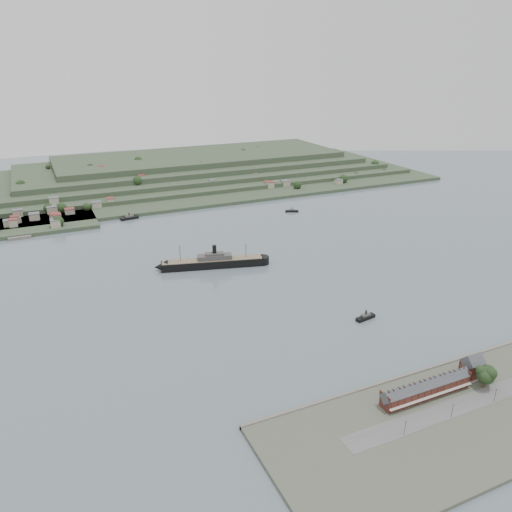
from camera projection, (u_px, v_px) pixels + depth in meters
name	position (u px, v px, depth m)	size (l,w,h in m)	color
ground	(292.00, 279.00, 415.24)	(1400.00, 1400.00, 0.00)	slate
near_shore	(465.00, 413.00, 256.99)	(220.00, 80.00, 2.60)	#4C5142
terrace_row	(426.00, 388.00, 266.81)	(55.60, 9.80, 11.07)	#472119
gabled_building	(472.00, 366.00, 284.22)	(10.40, 10.18, 14.09)	#472119
far_peninsula	(185.00, 172.00, 753.99)	(760.00, 309.00, 30.00)	#33442D
steamship	(210.00, 263.00, 437.70)	(99.68, 35.53, 24.31)	black
tugboat	(366.00, 317.00, 351.12)	(16.08, 6.64, 7.03)	black
ferry_west	(129.00, 218.00, 570.05)	(21.17, 8.44, 7.72)	black
ferry_east	(292.00, 211.00, 597.35)	(16.10, 10.13, 5.87)	black
fig_tree	(487.00, 375.00, 272.51)	(12.19, 10.56, 13.60)	#44331F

